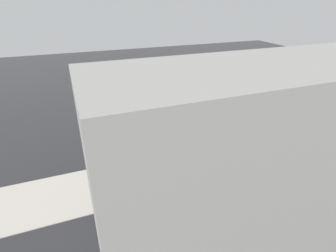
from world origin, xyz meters
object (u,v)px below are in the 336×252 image
Objects in this scene: moving_hatchback at (168,113)px; fire_hydrant at (151,150)px; parked_sedan at (298,103)px; sign_post at (161,144)px; pedestrian at (134,141)px.

fire_hydrant is (2.22, 3.07, -0.63)m from moving_hatchback.
moving_hatchback is at bearing -125.89° from fire_hydrant.
sign_post reaches higher than parked_sedan.
moving_hatchback is 5.09m from sign_post.
parked_sedan is at bearing -173.46° from fire_hydrant.
parked_sedan is at bearing -175.44° from pedestrian.
parked_sedan is 11.76m from fire_hydrant.
fire_hydrant is at bearing 6.54° from parked_sedan.
fire_hydrant is 0.33× the size of sign_post.
fire_hydrant is 1.08m from pedestrian.
moving_hatchback is at bearing -138.47° from pedestrian.
sign_post is at bearing 91.41° from fire_hydrant.
sign_post is (11.63, 2.83, 0.58)m from parked_sedan.
moving_hatchback reaches higher than parked_sedan.
sign_post reaches higher than fire_hydrant.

